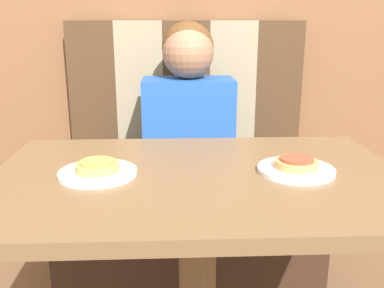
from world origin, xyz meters
TOP-DOWN VIEW (x-y plane):
  - booth_seat at (0.00, 0.65)m, footprint 1.03×0.56m
  - booth_backrest at (0.00, 0.89)m, footprint 1.03×0.07m
  - dining_table at (0.00, 0.00)m, footprint 1.04×0.67m
  - person at (0.00, 0.65)m, footprint 0.36×0.23m
  - plate_left at (-0.25, -0.00)m, footprint 0.19×0.19m
  - plate_right at (0.25, -0.00)m, footprint 0.19×0.19m
  - pizza_left at (-0.25, -0.00)m, footprint 0.11×0.11m
  - pizza_right at (0.25, -0.00)m, footprint 0.11×0.11m

SIDE VIEW (x-z plane):
  - booth_seat at x=0.00m, z-range 0.00..0.42m
  - dining_table at x=0.00m, z-range 0.27..1.00m
  - plate_left at x=-0.25m, z-range 0.73..0.75m
  - plate_right at x=0.25m, z-range 0.73..0.75m
  - pizza_left at x=-0.25m, z-range 0.75..0.77m
  - pizza_right at x=0.25m, z-range 0.75..0.77m
  - booth_backrest at x=0.00m, z-range 0.42..1.10m
  - person at x=0.00m, z-range 0.42..1.10m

